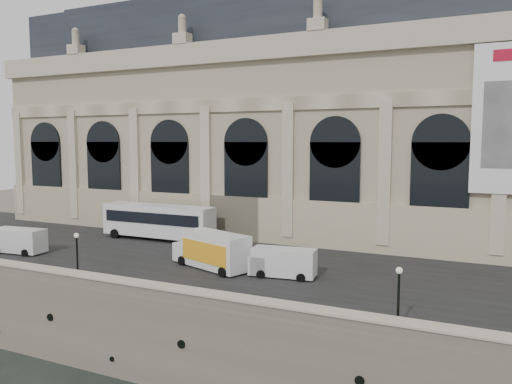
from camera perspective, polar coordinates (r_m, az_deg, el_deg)
quay at (r=66.64m, az=7.01°, el=-6.41°), size 160.00×70.00×6.00m
street at (r=46.95m, az=-1.03°, el=-7.79°), size 160.00×24.00×0.06m
parapet at (r=35.70m, az=-10.76°, el=-11.34°), size 160.00×1.40×1.21m
museum at (r=63.48m, az=0.84°, el=8.22°), size 69.00×18.70×29.10m
bus_left at (r=56.98m, az=-11.12°, el=-3.23°), size 13.47×3.16×3.97m
van_b at (r=55.09m, az=-25.74°, el=-5.03°), size 5.74×2.78×2.46m
van_c at (r=41.18m, az=2.74°, el=-8.05°), size 5.59×2.75×2.39m
box_truck at (r=43.88m, az=-5.09°, el=-6.68°), size 8.30×5.03×3.19m
lamp_left at (r=42.19m, az=-19.75°, el=-7.05°), size 0.40×0.40×3.90m
lamp_right at (r=30.59m, az=15.96°, el=-11.81°), size 0.40×0.40×3.91m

